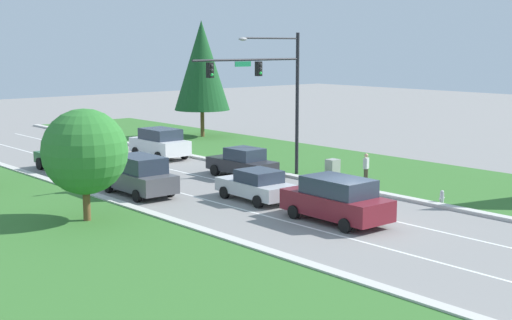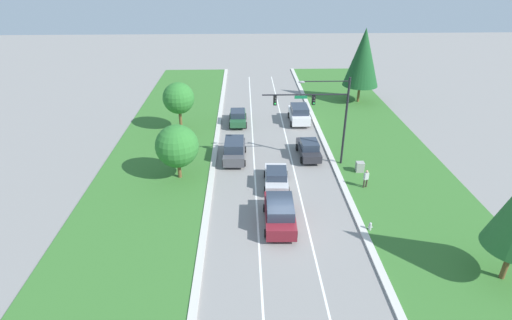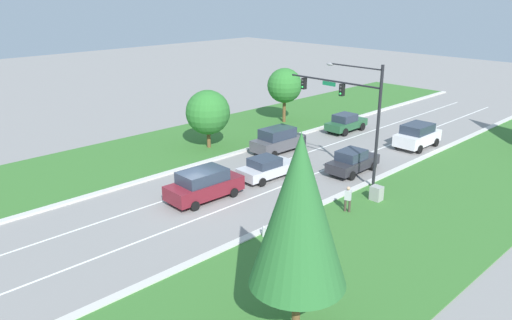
# 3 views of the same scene
# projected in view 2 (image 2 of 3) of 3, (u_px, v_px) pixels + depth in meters

# --- Properties ---
(ground_plane) EXTENTS (160.00, 160.00, 0.00)m
(ground_plane) POSITION_uv_depth(u_px,v_px,m) (284.00, 232.00, 28.31)
(ground_plane) COLOR gray
(curb_strip_right) EXTENTS (0.50, 90.00, 0.15)m
(curb_strip_right) POSITION_uv_depth(u_px,v_px,m) (363.00, 229.00, 28.43)
(curb_strip_right) COLOR beige
(curb_strip_right) RESTS_ON ground_plane
(curb_strip_left) EXTENTS (0.50, 90.00, 0.15)m
(curb_strip_left) POSITION_uv_depth(u_px,v_px,m) (204.00, 232.00, 28.12)
(curb_strip_left) COLOR beige
(curb_strip_left) RESTS_ON ground_plane
(grass_verge_right) EXTENTS (10.00, 90.00, 0.08)m
(grass_verge_right) POSITION_uv_depth(u_px,v_px,m) (435.00, 228.00, 28.59)
(grass_verge_right) COLOR #38702D
(grass_verge_right) RESTS_ON ground_plane
(grass_verge_left) EXTENTS (10.00, 90.00, 0.08)m
(grass_verge_left) POSITION_uv_depth(u_px,v_px,m) (129.00, 234.00, 27.99)
(grass_verge_left) COLOR #38702D
(grass_verge_left) RESTS_ON ground_plane
(lane_stripe_inner_left) EXTENTS (0.14, 81.00, 0.01)m
(lane_stripe_inner_left) POSITION_uv_depth(u_px,v_px,m) (258.00, 232.00, 28.26)
(lane_stripe_inner_left) COLOR white
(lane_stripe_inner_left) RESTS_ON ground_plane
(lane_stripe_inner_right) EXTENTS (0.14, 81.00, 0.01)m
(lane_stripe_inner_right) POSITION_uv_depth(u_px,v_px,m) (309.00, 231.00, 28.36)
(lane_stripe_inner_right) COLOR white
(lane_stripe_inner_right) RESTS_ON ground_plane
(traffic_signal_mast) EXTENTS (7.56, 0.41, 8.29)m
(traffic_signal_mast) POSITION_uv_depth(u_px,v_px,m) (323.00, 109.00, 34.94)
(traffic_signal_mast) COLOR black
(traffic_signal_mast) RESTS_ON ground_plane
(burgundy_suv) EXTENTS (2.38, 5.04, 1.96)m
(burgundy_suv) POSITION_uv_depth(u_px,v_px,m) (280.00, 213.00, 28.68)
(burgundy_suv) COLOR maroon
(burgundy_suv) RESTS_ON ground_plane
(forest_sedan) EXTENTS (2.02, 4.48, 1.72)m
(forest_sedan) POSITION_uv_depth(u_px,v_px,m) (238.00, 117.00, 45.97)
(forest_sedan) COLOR #235633
(forest_sedan) RESTS_ON ground_plane
(charcoal_sedan) EXTENTS (2.07, 4.53, 1.73)m
(charcoal_sedan) POSITION_uv_depth(u_px,v_px,m) (309.00, 149.00, 38.45)
(charcoal_sedan) COLOR #28282D
(charcoal_sedan) RESTS_ON ground_plane
(silver_sedan) EXTENTS (2.23, 4.43, 1.56)m
(silver_sedan) POSITION_uv_depth(u_px,v_px,m) (276.00, 177.00, 33.66)
(silver_sedan) COLOR silver
(silver_sedan) RESTS_ON ground_plane
(graphite_suv) EXTENTS (2.23, 4.72, 2.02)m
(graphite_suv) POSITION_uv_depth(u_px,v_px,m) (234.00, 150.00, 37.89)
(graphite_suv) COLOR #4C4C51
(graphite_suv) RESTS_ON ground_plane
(white_suv) EXTENTS (2.29, 4.51, 2.03)m
(white_suv) POSITION_uv_depth(u_px,v_px,m) (299.00, 114.00, 46.33)
(white_suv) COLOR white
(white_suv) RESTS_ON ground_plane
(utility_cabinet) EXTENTS (0.70, 0.60, 1.01)m
(utility_cabinet) POSITION_uv_depth(u_px,v_px,m) (360.00, 167.00, 35.84)
(utility_cabinet) COLOR #9E9E99
(utility_cabinet) RESTS_ON ground_plane
(pedestrian) EXTENTS (0.43, 0.34, 1.69)m
(pedestrian) POSITION_uv_depth(u_px,v_px,m) (366.00, 178.00, 33.21)
(pedestrian) COLOR #42382D
(pedestrian) RESTS_ON ground_plane
(fire_hydrant) EXTENTS (0.34, 0.20, 0.70)m
(fire_hydrant) POSITION_uv_depth(u_px,v_px,m) (370.00, 227.00, 28.27)
(fire_hydrant) COLOR #B7B7BC
(fire_hydrant) RESTS_ON ground_plane
(conifer_near_right_tree) EXTENTS (4.55, 4.55, 9.57)m
(conifer_near_right_tree) POSITION_uv_depth(u_px,v_px,m) (363.00, 57.00, 50.57)
(conifer_near_right_tree) COLOR brown
(conifer_near_right_tree) RESTS_ON ground_plane
(oak_near_left_tree) EXTENTS (3.40, 3.40, 5.45)m
(oak_near_left_tree) POSITION_uv_depth(u_px,v_px,m) (179.00, 98.00, 42.99)
(oak_near_left_tree) COLOR brown
(oak_near_left_tree) RESTS_ON ground_plane
(oak_far_left_tree) EXTENTS (3.68, 3.68, 4.94)m
(oak_far_left_tree) POSITION_uv_depth(u_px,v_px,m) (177.00, 146.00, 33.75)
(oak_far_left_tree) COLOR brown
(oak_far_left_tree) RESTS_ON ground_plane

